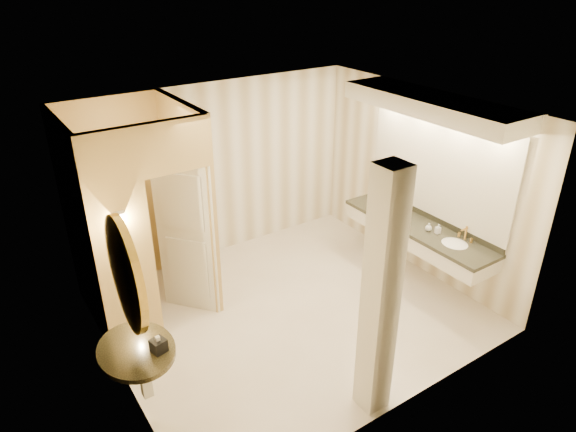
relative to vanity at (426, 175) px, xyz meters
name	(u,v)px	position (x,y,z in m)	size (l,w,h in m)	color
floor	(291,310)	(-1.98, 0.33, -1.63)	(4.50, 4.50, 0.00)	white
ceiling	(291,113)	(-1.98, 0.33, 1.07)	(4.50, 4.50, 0.00)	white
wall_back	(217,171)	(-1.98, 2.33, -0.28)	(4.50, 0.02, 2.70)	white
wall_front	(410,301)	(-1.98, -1.67, -0.28)	(4.50, 0.02, 2.70)	white
wall_left	(107,277)	(-4.23, 0.33, -0.28)	(0.02, 4.00, 2.70)	white
wall_right	(419,182)	(0.27, 0.33, -0.28)	(0.02, 4.00, 2.70)	white
toilet_closet	(173,212)	(-3.11, 1.29, -0.24)	(1.50, 1.55, 2.70)	tan
wall_sconce	(120,219)	(-3.90, 0.76, 0.10)	(0.14, 0.14, 0.42)	gold
vanity	(426,175)	(0.00, 0.00, 0.00)	(0.75, 2.59, 2.09)	silver
console_shelf	(131,309)	(-4.19, -0.31, -0.29)	(0.90, 0.90, 1.90)	black
pillar	(381,297)	(-2.17, -1.47, -0.28)	(0.28, 0.28, 2.70)	silver
tissue_box	(159,346)	(-4.04, -0.47, -0.69)	(0.13, 0.13, 0.13)	black
toilet	(127,269)	(-3.62, 2.00, -1.28)	(0.39, 0.69, 0.70)	white
soap_bottle_a	(438,229)	(0.00, -0.33, -0.68)	(0.06, 0.06, 0.14)	beige
soap_bottle_b	(429,227)	(-0.05, -0.20, -0.70)	(0.09, 0.09, 0.12)	silver
soap_bottle_c	(409,215)	(-0.07, 0.15, -0.66)	(0.07, 0.07, 0.19)	#C6B28C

